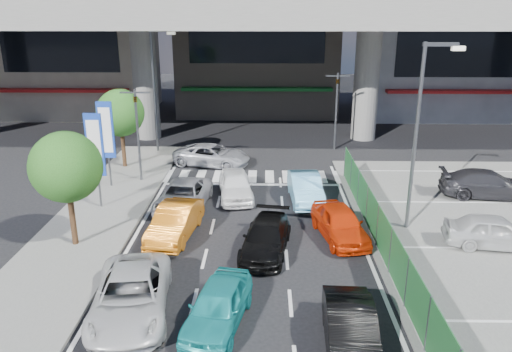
{
  "coord_description": "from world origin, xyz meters",
  "views": [
    {
      "loc": [
        0.73,
        -14.29,
        9.27
      ],
      "look_at": [
        0.33,
        6.89,
        2.1
      ],
      "focal_mm": 35.0,
      "sensor_mm": 36.0,
      "label": 1
    }
  ],
  "objects_px": {
    "tree_far": "(120,113)",
    "sedan_white_front_mid": "(236,185)",
    "tree_near": "(66,167)",
    "hatch_black_mid_right": "(351,331)",
    "traffic_cone": "(384,225)",
    "traffic_light_left": "(136,112)",
    "taxi_orange_right": "(340,223)",
    "signboard_far": "(106,133)",
    "street_lamp_left": "(156,81)",
    "crossing_wagon_silver": "(212,155)",
    "wagon_silver_front_left": "(183,197)",
    "sedan_black_mid": "(266,238)",
    "parked_sedan_dgrey": "(488,184)",
    "parked_sedan_white": "(495,231)",
    "kei_truck_front_right": "(305,188)",
    "taxi_teal_mid": "(218,306)",
    "sedan_white_mid_left": "(131,295)",
    "traffic_light_right": "(337,92)",
    "taxi_orange_left": "(175,222)",
    "street_lamp_right": "(421,123)",
    "signboard_near": "(95,148)"
  },
  "relations": [
    {
      "from": "tree_far",
      "to": "sedan_white_front_mid",
      "type": "distance_m",
      "value": 9.0
    },
    {
      "from": "tree_near",
      "to": "sedan_white_front_mid",
      "type": "bearing_deg",
      "value": 41.87
    },
    {
      "from": "hatch_black_mid_right",
      "to": "traffic_cone",
      "type": "relative_size",
      "value": 5.78
    },
    {
      "from": "traffic_light_left",
      "to": "taxi_orange_right",
      "type": "height_order",
      "value": "traffic_light_left"
    },
    {
      "from": "signboard_far",
      "to": "taxi_orange_right",
      "type": "bearing_deg",
      "value": -27.72
    },
    {
      "from": "traffic_light_left",
      "to": "tree_far",
      "type": "distance_m",
      "value": 3.02
    },
    {
      "from": "street_lamp_left",
      "to": "signboard_far",
      "type": "relative_size",
      "value": 1.7
    },
    {
      "from": "crossing_wagon_silver",
      "to": "traffic_cone",
      "type": "xyz_separation_m",
      "value": [
        8.42,
        -9.68,
        -0.25
      ]
    },
    {
      "from": "signboard_far",
      "to": "wagon_silver_front_left",
      "type": "distance_m",
      "value": 5.83
    },
    {
      "from": "sedan_black_mid",
      "to": "traffic_light_left",
      "type": "bearing_deg",
      "value": 138.54
    },
    {
      "from": "traffic_light_left",
      "to": "parked_sedan_dgrey",
      "type": "distance_m",
      "value": 18.72
    },
    {
      "from": "parked_sedan_white",
      "to": "parked_sedan_dgrey",
      "type": "distance_m",
      "value": 6.06
    },
    {
      "from": "traffic_light_left",
      "to": "street_lamp_left",
      "type": "distance_m",
      "value": 6.06
    },
    {
      "from": "crossing_wagon_silver",
      "to": "taxi_orange_right",
      "type": "bearing_deg",
      "value": -131.59
    },
    {
      "from": "parked_sedan_dgrey",
      "to": "signboard_far",
      "type": "bearing_deg",
      "value": 94.15
    },
    {
      "from": "kei_truck_front_right",
      "to": "parked_sedan_dgrey",
      "type": "height_order",
      "value": "parked_sedan_dgrey"
    },
    {
      "from": "crossing_wagon_silver",
      "to": "hatch_black_mid_right",
      "type": "bearing_deg",
      "value": -145.86
    },
    {
      "from": "street_lamp_left",
      "to": "taxi_orange_right",
      "type": "height_order",
      "value": "street_lamp_left"
    },
    {
      "from": "tree_far",
      "to": "kei_truck_front_right",
      "type": "distance_m",
      "value": 12.12
    },
    {
      "from": "taxi_teal_mid",
      "to": "crossing_wagon_silver",
      "type": "xyz_separation_m",
      "value": [
        -1.86,
        16.31,
        -0.0
      ]
    },
    {
      "from": "signboard_far",
      "to": "traffic_cone",
      "type": "distance_m",
      "value": 14.83
    },
    {
      "from": "sedan_white_mid_left",
      "to": "tree_far",
      "type": "bearing_deg",
      "value": 98.44
    },
    {
      "from": "parked_sedan_white",
      "to": "wagon_silver_front_left",
      "type": "bearing_deg",
      "value": 82.36
    },
    {
      "from": "crossing_wagon_silver",
      "to": "taxi_teal_mid",
      "type": "bearing_deg",
      "value": -157.44
    },
    {
      "from": "sedan_black_mid",
      "to": "traffic_light_right",
      "type": "bearing_deg",
      "value": 81.53
    },
    {
      "from": "sedan_white_front_mid",
      "to": "parked_sedan_dgrey",
      "type": "relative_size",
      "value": 0.85
    },
    {
      "from": "taxi_orange_left",
      "to": "sedan_white_front_mid",
      "type": "xyz_separation_m",
      "value": [
        2.29,
        4.62,
        -0.0
      ]
    },
    {
      "from": "traffic_light_right",
      "to": "sedan_white_mid_left",
      "type": "height_order",
      "value": "traffic_light_right"
    },
    {
      "from": "street_lamp_left",
      "to": "taxi_teal_mid",
      "type": "xyz_separation_m",
      "value": [
        5.65,
        -19.2,
        -4.11
      ]
    },
    {
      "from": "traffic_light_right",
      "to": "sedan_white_front_mid",
      "type": "bearing_deg",
      "value": -123.64
    },
    {
      "from": "sedan_black_mid",
      "to": "sedan_white_mid_left",
      "type": "bearing_deg",
      "value": -125.43
    },
    {
      "from": "tree_near",
      "to": "parked_sedan_dgrey",
      "type": "height_order",
      "value": "tree_near"
    },
    {
      "from": "tree_near",
      "to": "crossing_wagon_silver",
      "type": "xyz_separation_m",
      "value": [
        4.46,
        11.1,
        -2.74
      ]
    },
    {
      "from": "hatch_black_mid_right",
      "to": "taxi_orange_right",
      "type": "xyz_separation_m",
      "value": [
        0.72,
        7.34,
        0.03
      ]
    },
    {
      "from": "street_lamp_right",
      "to": "kei_truck_front_right",
      "type": "relative_size",
      "value": 1.91
    },
    {
      "from": "street_lamp_right",
      "to": "signboard_far",
      "type": "distance_m",
      "value": 15.69
    },
    {
      "from": "hatch_black_mid_right",
      "to": "crossing_wagon_silver",
      "type": "xyz_separation_m",
      "value": [
        -5.71,
        17.48,
        -0.0
      ]
    },
    {
      "from": "taxi_orange_right",
      "to": "wagon_silver_front_left",
      "type": "xyz_separation_m",
      "value": [
        -7.09,
        3.07,
        -0.04
      ]
    },
    {
      "from": "tree_near",
      "to": "hatch_black_mid_right",
      "type": "distance_m",
      "value": 12.31
    },
    {
      "from": "sedan_black_mid",
      "to": "crossing_wagon_silver",
      "type": "bearing_deg",
      "value": 114.79
    },
    {
      "from": "sedan_black_mid",
      "to": "parked_sedan_dgrey",
      "type": "bearing_deg",
      "value": 37.2
    },
    {
      "from": "sedan_white_mid_left",
      "to": "taxi_orange_right",
      "type": "xyz_separation_m",
      "value": [
        7.35,
        5.7,
        -0.0
      ]
    },
    {
      "from": "wagon_silver_front_left",
      "to": "crossing_wagon_silver",
      "type": "bearing_deg",
      "value": 89.79
    },
    {
      "from": "sedan_white_mid_left",
      "to": "hatch_black_mid_right",
      "type": "xyz_separation_m",
      "value": [
        6.63,
        -1.64,
        -0.03
      ]
    },
    {
      "from": "taxi_orange_left",
      "to": "traffic_cone",
      "type": "bearing_deg",
      "value": 10.72
    },
    {
      "from": "traffic_light_right",
      "to": "traffic_light_left",
      "type": "bearing_deg",
      "value": -149.11
    },
    {
      "from": "street_lamp_left",
      "to": "kei_truck_front_right",
      "type": "xyz_separation_m",
      "value": [
        9.09,
        -8.78,
        -4.08
      ]
    },
    {
      "from": "taxi_orange_left",
      "to": "crossing_wagon_silver",
      "type": "distance_m",
      "value": 10.15
    },
    {
      "from": "signboard_near",
      "to": "sedan_black_mid",
      "type": "relative_size",
      "value": 1.12
    },
    {
      "from": "signboard_far",
      "to": "tree_near",
      "type": "distance_m",
      "value": 7.03
    }
  ]
}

